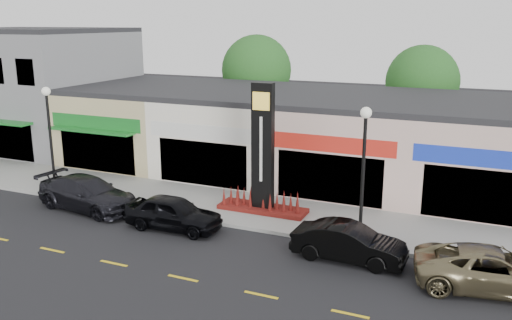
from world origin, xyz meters
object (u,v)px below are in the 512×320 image
object	(u,v)px
lamp_west_near	(50,129)
car_gold_suv	(494,270)
pylon_sign	(263,167)
lamp_east_near	(364,161)
car_black_sedan	(173,213)
car_dark_sedan	(87,194)
car_black_conv	(349,243)

from	to	relation	value
lamp_west_near	car_gold_suv	bearing A→B (deg)	-5.43
pylon_sign	car_gold_suv	world-z (taller)	pylon_sign
lamp_east_near	lamp_west_near	bearing A→B (deg)	180.00
lamp_east_near	car_gold_suv	size ratio (longest dim) A/B	1.06
lamp_east_near	pylon_sign	xyz separation A→B (m)	(-5.00, 1.70, -1.20)
car_black_sedan	car_gold_suv	size ratio (longest dim) A/B	0.83
lamp_west_near	car_black_sedan	world-z (taller)	lamp_west_near
lamp_west_near	car_black_sedan	size ratio (longest dim) A/B	1.27
lamp_east_near	car_gold_suv	bearing A→B (deg)	-21.81
lamp_east_near	car_dark_sedan	bearing A→B (deg)	-175.28
lamp_east_near	car_gold_suv	world-z (taller)	lamp_east_near
car_black_sedan	car_gold_suv	distance (m)	12.80
lamp_east_near	car_dark_sedan	size ratio (longest dim) A/B	1.02
lamp_west_near	lamp_east_near	world-z (taller)	same
lamp_west_near	car_black_conv	size ratio (longest dim) A/B	1.28
car_dark_sedan	car_black_conv	world-z (taller)	car_dark_sedan
lamp_west_near	lamp_east_near	bearing A→B (deg)	0.00
car_dark_sedan	car_black_conv	bearing A→B (deg)	-85.63
car_black_sedan	car_dark_sedan	bearing A→B (deg)	82.48
lamp_east_near	pylon_sign	distance (m)	5.42
car_dark_sedan	car_gold_suv	bearing A→B (deg)	-85.84
car_dark_sedan	car_black_conv	xyz separation A→B (m)	(12.91, -0.62, -0.07)
lamp_west_near	pylon_sign	xyz separation A→B (m)	(11.00, 1.70, -1.20)
car_dark_sedan	car_gold_suv	distance (m)	17.96
car_gold_suv	pylon_sign	bearing A→B (deg)	60.14
pylon_sign	car_black_conv	xyz separation A→B (m)	(4.96, -3.38, -1.57)
car_black_sedan	car_black_conv	xyz separation A→B (m)	(7.77, -0.08, -0.03)
pylon_sign	lamp_west_near	bearing A→B (deg)	-171.23
car_black_conv	car_gold_suv	bearing A→B (deg)	-92.06
lamp_west_near	pylon_sign	world-z (taller)	pylon_sign
car_black_conv	car_gold_suv	distance (m)	5.03
lamp_east_near	car_black_sedan	world-z (taller)	lamp_east_near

